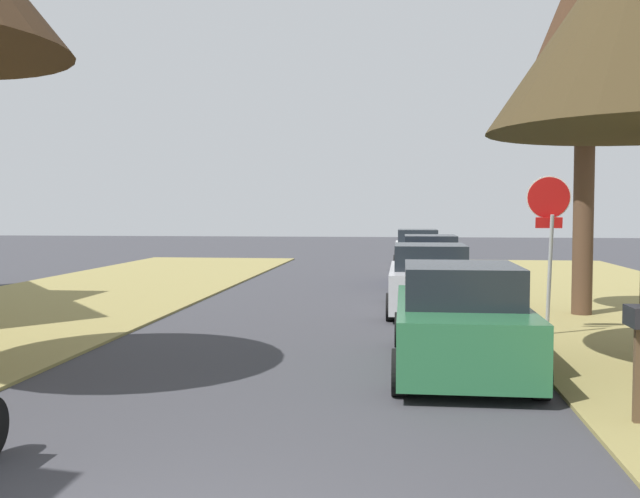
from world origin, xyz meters
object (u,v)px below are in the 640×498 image
Objects in this scene: street_tree_right_mid_b at (587,29)px; parked_sedan_silver at (429,280)px; parked_sedan_white at (417,250)px; curbside_mailbox at (639,331)px; parked_sedan_navy at (430,262)px; stop_sign_far at (549,220)px; parked_sedan_green at (460,321)px.

street_tree_right_mid_b is 6.51m from parked_sedan_silver.
curbside_mailbox is (1.94, -22.11, 0.33)m from parked_sedan_white.
parked_sedan_silver and parked_sedan_navy have the same top height.
stop_sign_far is at bearing -82.79° from parked_sedan_white.
stop_sign_far is 2.32× the size of curbside_mailbox.
stop_sign_far is 5.11m from street_tree_right_mid_b.
parked_sedan_white is 3.46× the size of curbside_mailbox.
stop_sign_far is at bearing -114.94° from street_tree_right_mid_b.
parked_sedan_silver is (-3.34, 0.44, -5.58)m from street_tree_right_mid_b.
parked_sedan_green is at bearing 122.82° from curbside_mailbox.
street_tree_right_mid_b is 9.23m from parked_sedan_navy.
stop_sign_far is 4.06m from parked_sedan_silver.
stop_sign_far reaches higher than curbside_mailbox.
stop_sign_far reaches higher than parked_sedan_white.
curbside_mailbox is at bearing -77.75° from parked_sedan_silver.
stop_sign_far is at bearing 58.45° from parked_sedan_green.
parked_sedan_green is at bearing -121.55° from stop_sign_far.
parked_sedan_white reaches higher than curbside_mailbox.
curbside_mailbox is at bearing -99.62° from street_tree_right_mid_b.
street_tree_right_mid_b reaches higher than parked_sedan_navy.
street_tree_right_mid_b is at bearing 61.50° from parked_sedan_green.
parked_sedan_silver is 1.00× the size of parked_sedan_navy.
curbside_mailbox is at bearing -91.47° from stop_sign_far.
parked_sedan_silver is 13.28m from parked_sedan_white.
parked_sedan_white is (-2.08, 16.47, -1.45)m from stop_sign_far.
parked_sedan_white is at bearing 97.21° from stop_sign_far.
street_tree_right_mid_b is 9.99m from curbside_mailbox.
parked_sedan_green is 6.19m from parked_sedan_silver.
parked_sedan_navy is at bearing 114.91° from street_tree_right_mid_b.
parked_sedan_silver is (-0.22, 6.19, 0.00)m from parked_sedan_green.
parked_sedan_navy is (-1.82, 9.42, -1.45)m from stop_sign_far.
parked_sedan_green and parked_sedan_navy have the same top height.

